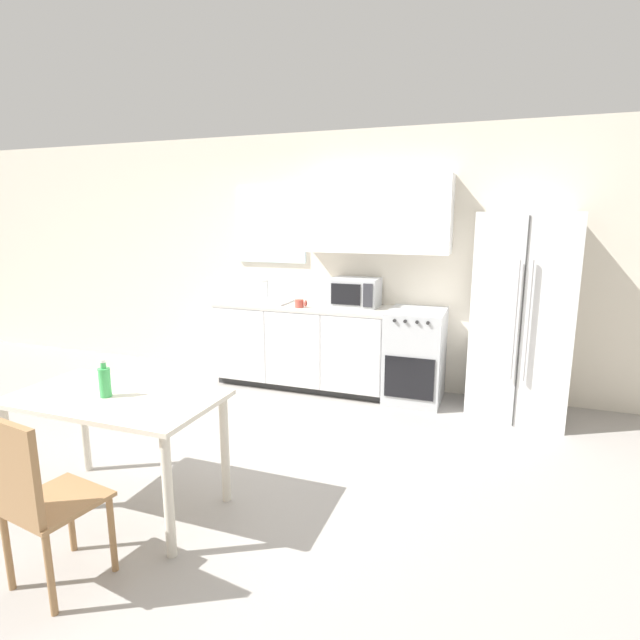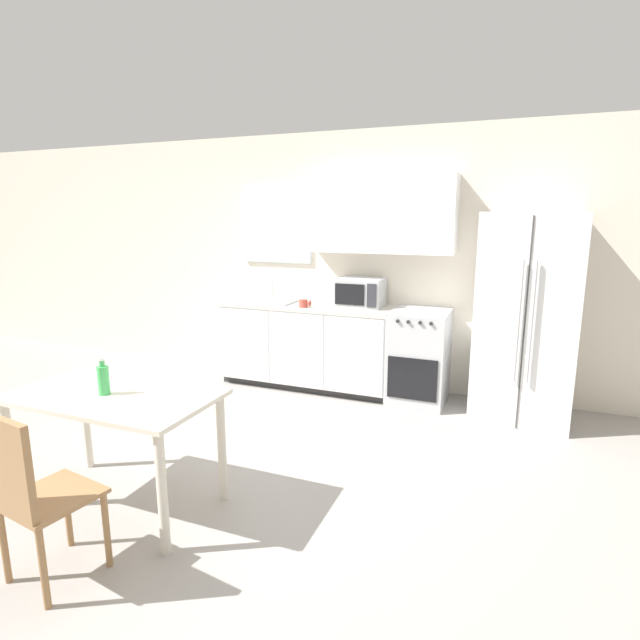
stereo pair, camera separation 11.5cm
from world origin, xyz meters
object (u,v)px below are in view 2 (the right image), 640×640
Objects in this scene: drink_bottle at (103,379)px; oven_range at (419,356)px; microwave at (360,292)px; coffee_mug at (304,303)px; dining_table at (114,410)px; dining_chair_near at (30,489)px; refrigerator at (524,318)px.

oven_range is at bearing 60.60° from drink_bottle.
coffee_mug is at bearing -153.23° from microwave.
oven_range is 3.00m from drink_bottle.
microwave is 0.38× the size of dining_table.
coffee_mug is 2.46m from drink_bottle.
microwave is at bearing 73.50° from drink_bottle.
dining_chair_near is (-1.26, -3.29, 0.08)m from oven_range.
coffee_mug reaches higher than dining_table.
dining_table is at bearing 38.23° from drink_bottle.
oven_range is at bearing -9.80° from microwave.
dining_table is at bearing -95.73° from coffee_mug.
coffee_mug is 3.17m from dining_chair_near.
oven_range is 0.72× the size of dining_table.
drink_bottle reaches higher than dining_chair_near.
dining_table is (-0.24, -2.41, -0.30)m from coffee_mug.
refrigerator is at bearing 2.48° from coffee_mug.
dining_chair_near is at bearing -74.17° from drink_bottle.
drink_bottle reaches higher than oven_range.
oven_range is at bearing 60.95° from dining_table.
drink_bottle is (-0.28, -2.44, -0.10)m from coffee_mug.
refrigerator is (0.94, -0.06, 0.47)m from oven_range.
dining_chair_near is (-0.08, -3.14, -0.41)m from coffee_mug.
dining_chair_near is at bearing -124.22° from refrigerator.
dining_table is at bearing 111.47° from dining_chair_near.
oven_range is 1.91× the size of microwave.
dining_chair_near is (-0.60, -3.41, -0.52)m from microwave.
oven_range is at bearing 78.01° from dining_chair_near.
coffee_mug is 2.44m from dining_table.
oven_range is at bearing 176.47° from refrigerator.
refrigerator is 3.49m from drink_bottle.
refrigerator reaches higher than oven_range.
refrigerator is 2.00× the size of dining_chair_near.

